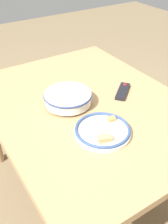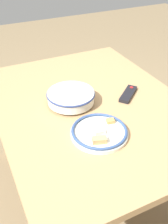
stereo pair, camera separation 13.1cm
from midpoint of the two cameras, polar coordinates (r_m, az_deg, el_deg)
name	(u,v)px [view 2 (the right image)]	position (r m, az deg, el deg)	size (l,w,h in m)	color
ground_plane	(89,187)	(1.94, 3.11, -16.17)	(8.00, 8.00, 0.00)	#7F6B4C
dining_table	(90,114)	(1.49, 3.90, -0.61)	(1.32, 1.01, 0.72)	tan
noodle_bowl	(71,97)	(1.42, -0.23, 3.24)	(0.26, 0.26, 0.07)	silver
food_plate	(99,132)	(1.23, 6.44, -4.47)	(0.27, 0.27, 0.04)	silver
tv_remote	(128,94)	(1.54, 12.05, 3.77)	(0.16, 0.17, 0.02)	black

